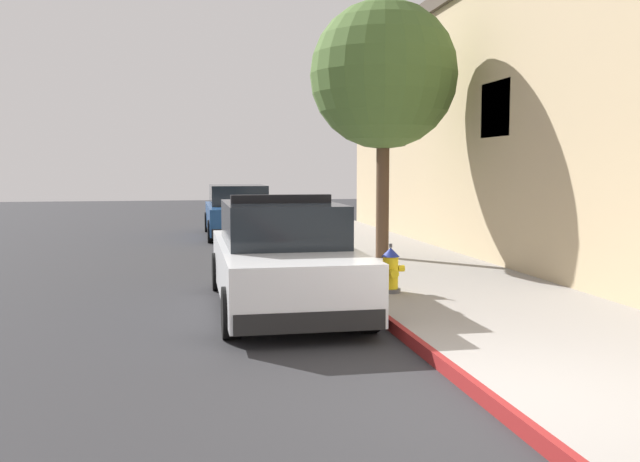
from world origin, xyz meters
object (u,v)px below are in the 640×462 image
Objects in this scene: parked_car_silver_ahead at (238,212)px; fire_hydrant at (391,270)px; police_cruiser at (282,258)px; street_tree at (384,76)px.

fire_hydrant is at bearing -81.66° from parked_car_silver_ahead.
police_cruiser reaches higher than fire_hydrant.
fire_hydrant is at bearing -104.25° from street_tree.
police_cruiser is 1.73m from fire_hydrant.
police_cruiser is at bearing -176.23° from fire_hydrant.
fire_hydrant is at bearing 3.77° from police_cruiser.
police_cruiser is 0.89× the size of street_tree.
parked_car_silver_ahead reaches higher than fire_hydrant.
parked_car_silver_ahead is at bearing 89.36° from police_cruiser.
street_tree is (2.62, -6.74, 3.28)m from parked_car_silver_ahead.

